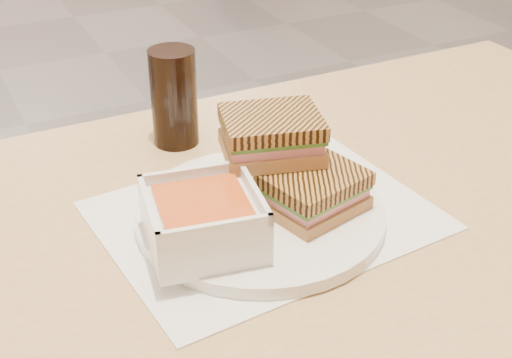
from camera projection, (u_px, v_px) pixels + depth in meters
name	position (u px, v px, depth m)	size (l,w,h in m)	color
main_table	(316.00, 272.00, 0.94)	(1.20, 0.71, 0.75)	tan
tray_liner	(265.00, 216.00, 0.85)	(0.40, 0.33, 0.00)	white
plate	(260.00, 214.00, 0.84)	(0.30, 0.30, 0.02)	white
soup_bowl	(203.00, 222.00, 0.76)	(0.14, 0.14, 0.06)	white
panini_lower	(314.00, 191.00, 0.82)	(0.13, 0.11, 0.05)	#B77B42
panini_upper	(272.00, 135.00, 0.83)	(0.14, 0.12, 0.05)	#B77B42
cola_glass	(174.00, 98.00, 0.98)	(0.06, 0.06, 0.14)	black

